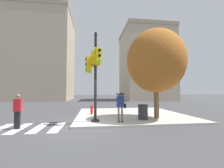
{
  "coord_description": "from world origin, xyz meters",
  "views": [
    {
      "loc": [
        0.57,
        -8.05,
        1.83
      ],
      "look_at": [
        1.72,
        0.69,
        2.29
      ],
      "focal_mm": 24.0,
      "sensor_mm": 36.0,
      "label": 1
    }
  ],
  "objects_px": {
    "person_photographer": "(121,104)",
    "traffic_signal_pole": "(94,69)",
    "fire_hydrant": "(92,110)",
    "trash_bin": "(143,112)",
    "pedestrian_distant": "(18,110)",
    "street_tree": "(156,61)"
  },
  "relations": [
    {
      "from": "street_tree",
      "to": "fire_hydrant",
      "type": "xyz_separation_m",
      "value": [
        -4.18,
        2.33,
        -3.4
      ]
    },
    {
      "from": "fire_hydrant",
      "to": "trash_bin",
      "type": "distance_m",
      "value": 4.11
    },
    {
      "from": "pedestrian_distant",
      "to": "street_tree",
      "type": "xyz_separation_m",
      "value": [
        7.81,
        1.3,
        2.95
      ]
    },
    {
      "from": "fire_hydrant",
      "to": "street_tree",
      "type": "bearing_deg",
      "value": -29.09
    },
    {
      "from": "traffic_signal_pole",
      "to": "fire_hydrant",
      "type": "distance_m",
      "value": 3.94
    },
    {
      "from": "person_photographer",
      "to": "street_tree",
      "type": "bearing_deg",
      "value": 18.36
    },
    {
      "from": "traffic_signal_pole",
      "to": "trash_bin",
      "type": "bearing_deg",
      "value": 4.35
    },
    {
      "from": "pedestrian_distant",
      "to": "person_photographer",
      "type": "bearing_deg",
      "value": 4.97
    },
    {
      "from": "traffic_signal_pole",
      "to": "fire_hydrant",
      "type": "xyz_separation_m",
      "value": [
        -0.15,
        2.87,
        -2.7
      ]
    },
    {
      "from": "traffic_signal_pole",
      "to": "trash_bin",
      "type": "height_order",
      "value": "traffic_signal_pole"
    },
    {
      "from": "person_photographer",
      "to": "trash_bin",
      "type": "bearing_deg",
      "value": 19.38
    },
    {
      "from": "person_photographer",
      "to": "pedestrian_distant",
      "type": "distance_m",
      "value": 5.3
    },
    {
      "from": "trash_bin",
      "to": "pedestrian_distant",
      "type": "bearing_deg",
      "value": -171.7
    },
    {
      "from": "street_tree",
      "to": "trash_bin",
      "type": "bearing_deg",
      "value": -163.15
    },
    {
      "from": "trash_bin",
      "to": "fire_hydrant",
      "type": "bearing_deg",
      "value": 140.08
    },
    {
      "from": "fire_hydrant",
      "to": "trash_bin",
      "type": "xyz_separation_m",
      "value": [
        3.15,
        -2.64,
        0.11
      ]
    },
    {
      "from": "pedestrian_distant",
      "to": "trash_bin",
      "type": "xyz_separation_m",
      "value": [
        6.78,
        0.99,
        -0.34
      ]
    },
    {
      "from": "fire_hydrant",
      "to": "trash_bin",
      "type": "relative_size",
      "value": 0.76
    },
    {
      "from": "person_photographer",
      "to": "traffic_signal_pole",
      "type": "bearing_deg",
      "value": 168.57
    },
    {
      "from": "traffic_signal_pole",
      "to": "street_tree",
      "type": "bearing_deg",
      "value": 7.62
    },
    {
      "from": "person_photographer",
      "to": "street_tree",
      "type": "xyz_separation_m",
      "value": [
        2.54,
        0.84,
        2.71
      ]
    },
    {
      "from": "pedestrian_distant",
      "to": "trash_bin",
      "type": "distance_m",
      "value": 6.86
    }
  ]
}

